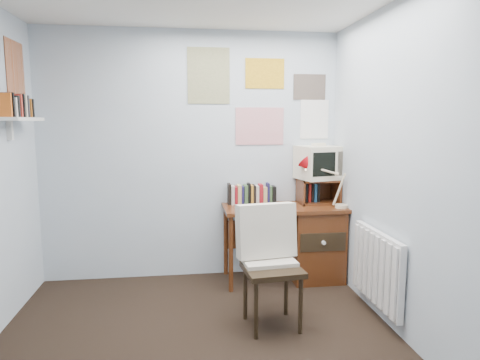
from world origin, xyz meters
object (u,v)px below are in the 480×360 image
object	(u,v)px
tv_riser	(318,191)
crt_tv	(318,161)
desk_lamp	(342,185)
wall_shelf	(20,119)
radiator	(377,268)
desk_chair	(272,270)
desk	(309,240)

from	to	relation	value
tv_riser	crt_tv	world-z (taller)	crt_tv
desk_lamp	wall_shelf	size ratio (longest dim) A/B	0.72
crt_tv	radiator	world-z (taller)	crt_tv
desk_chair	tv_riser	xyz separation A→B (m)	(0.71, 1.08, 0.42)
desk_chair	radiator	distance (m)	0.88
radiator	crt_tv	bearing A→B (deg)	99.14
desk_lamp	radiator	xyz separation A→B (m)	(0.02, -0.77, -0.56)
desk_chair	radiator	xyz separation A→B (m)	(0.88, 0.04, -0.04)
radiator	wall_shelf	xyz separation A→B (m)	(-2.86, 0.55, 1.20)
desk_chair	tv_riser	world-z (taller)	tv_riser
tv_riser	radiator	xyz separation A→B (m)	(0.17, -1.04, -0.47)
desk_chair	wall_shelf	distance (m)	2.37
crt_tv	wall_shelf	xyz separation A→B (m)	(-2.69, -0.51, 0.42)
tv_riser	wall_shelf	world-z (taller)	wall_shelf
desk_chair	crt_tv	world-z (taller)	crt_tv
radiator	wall_shelf	bearing A→B (deg)	169.11
desk_chair	tv_riser	bearing A→B (deg)	51.20
crt_tv	wall_shelf	size ratio (longest dim) A/B	0.63
desk_lamp	wall_shelf	bearing A→B (deg)	168.50
desk_lamp	wall_shelf	world-z (taller)	wall_shelf
desk_lamp	wall_shelf	distance (m)	2.92
tv_riser	radiator	distance (m)	1.15
desk	crt_tv	xyz separation A→B (m)	(0.12, 0.13, 0.79)
desk	desk_chair	size ratio (longest dim) A/B	1.30
desk_lamp	crt_tv	bearing A→B (deg)	101.60
desk	wall_shelf	xyz separation A→B (m)	(-2.57, -0.38, 1.21)
desk_chair	wall_shelf	size ratio (longest dim) A/B	1.49
tv_riser	wall_shelf	bearing A→B (deg)	-169.68
desk	desk_chair	xyz separation A→B (m)	(-0.59, -0.97, 0.06)
desk	wall_shelf	distance (m)	2.87
desk	desk_lamp	world-z (taller)	desk_lamp
desk	radiator	xyz separation A→B (m)	(0.29, -0.93, 0.01)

